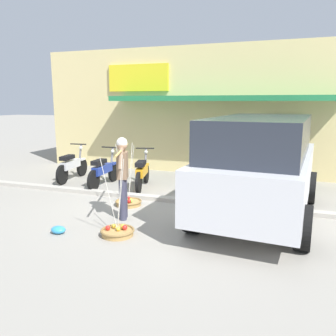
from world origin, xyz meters
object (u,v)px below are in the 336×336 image
motorcycle_nearest_shop (72,166)px  motorcycle_third_in_row (142,172)px  parked_truck (261,164)px  plastic_litter_bag (58,230)px  fruit_basket_right_side (129,202)px  motorcycle_second_in_row (103,171)px  wooden_crate (219,181)px  fruit_vendor (123,173)px  fruit_basket_left_side (118,231)px

motorcycle_nearest_shop → motorcycle_third_in_row: same height
motorcycle_nearest_shop → parked_truck: parked_truck is taller
parked_truck → plastic_litter_bag: parked_truck is taller
fruit_basket_right_side → motorcycle_second_in_row: 2.11m
fruit_basket_right_side → wooden_crate: 3.04m
fruit_vendor → parked_truck: parked_truck is taller
fruit_basket_right_side → motorcycle_nearest_shop: fruit_basket_right_side is taller
plastic_litter_bag → motorcycle_third_in_row: bearing=88.1°
plastic_litter_bag → fruit_basket_right_side: bearing=77.2°
plastic_litter_bag → parked_truck: bearing=33.2°
fruit_basket_left_side → wooden_crate: (1.05, 4.28, 0.08)m
fruit_vendor → motorcycle_third_in_row: bearing=104.6°
fruit_basket_left_side → motorcycle_second_in_row: (-2.10, 3.19, 0.38)m
motorcycle_nearest_shop → motorcycle_third_in_row: size_ratio=1.02×
motorcycle_second_in_row → motorcycle_third_in_row: (1.15, 0.15, 0.00)m
fruit_basket_right_side → parked_truck: bearing=4.0°
fruit_vendor → motorcycle_second_in_row: 2.98m
fruit_basket_right_side → plastic_litter_bag: fruit_basket_right_side is taller
fruit_basket_left_side → fruit_basket_right_side: bearing=109.5°
motorcycle_third_in_row → motorcycle_second_in_row: bearing=-172.4°
parked_truck → wooden_crate: (-1.28, 2.33, -0.97)m
parked_truck → fruit_vendor: bearing=-157.8°
fruit_basket_left_side → motorcycle_third_in_row: bearing=105.9°
fruit_vendor → motorcycle_second_in_row: size_ratio=0.97×
motorcycle_third_in_row → plastic_litter_bag: (-0.12, -3.63, -0.38)m
fruit_vendor → fruit_basket_left_side: (0.31, -0.87, -0.90)m
motorcycle_second_in_row → wooden_crate: 3.35m
fruit_basket_left_side → plastic_litter_bag: size_ratio=5.18×
plastic_litter_bag → motorcycle_nearest_shop: bearing=121.4°
fruit_basket_right_side → motorcycle_nearest_shop: (-2.80, 1.81, 0.38)m
motorcycle_nearest_shop → fruit_basket_left_side: bearing=-46.1°
motorcycle_third_in_row → wooden_crate: (2.00, 0.93, -0.29)m
motorcycle_third_in_row → plastic_litter_bag: size_ratio=6.39×
parked_truck → motorcycle_nearest_shop: bearing=164.4°
motorcycle_second_in_row → parked_truck: 4.66m
fruit_basket_left_side → wooden_crate: fruit_basket_left_side is taller
fruit_basket_left_side → parked_truck: size_ratio=0.29×
fruit_vendor → parked_truck: (2.64, 1.08, 0.15)m
motorcycle_nearest_shop → wooden_crate: size_ratio=4.13×
fruit_vendor → wooden_crate: (1.36, 3.41, -0.82)m
wooden_crate → motorcycle_third_in_row: bearing=-155.0°
fruit_basket_left_side → motorcycle_second_in_row: bearing=123.4°
motorcycle_third_in_row → wooden_crate: bearing=25.0°
motorcycle_third_in_row → parked_truck: size_ratio=0.36×
motorcycle_nearest_shop → wooden_crate: 4.53m
plastic_litter_bag → wooden_crate: wooden_crate is taller
motorcycle_third_in_row → plastic_litter_bag: motorcycle_third_in_row is taller
fruit_basket_right_side → plastic_litter_bag: size_ratio=5.18×
parked_truck → plastic_litter_bag: size_ratio=17.64×
parked_truck → wooden_crate: bearing=118.8°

